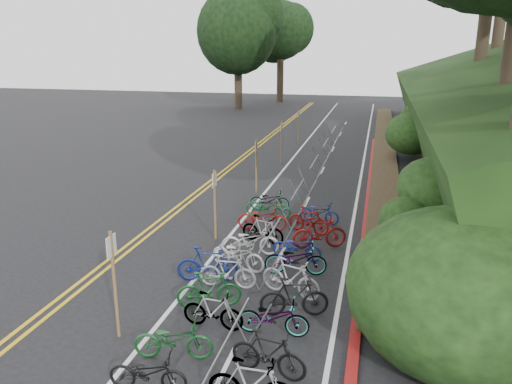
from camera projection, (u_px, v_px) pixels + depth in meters
ground at (134, 306)px, 13.03m from camera, size 120.00×120.00×0.00m
road_markings at (252, 198)px, 22.30m from camera, size 7.47×80.00×0.01m
red_curb at (369, 193)px, 22.89m from camera, size 0.25×28.00×0.10m
embankment at (512, 122)px, 27.08m from camera, size 14.30×48.14×9.11m
bike_rack_front at (229, 349)px, 9.77m from camera, size 1.11×3.16×1.11m
bike_racks_rest at (314, 167)px, 24.22m from camera, size 1.14×23.00×1.17m
signpost_near at (114, 278)px, 11.24m from camera, size 0.08×0.40×2.62m
signposts_rest at (270, 150)px, 25.54m from camera, size 0.08×18.40×2.50m
bike_front at (208, 264)px, 14.25m from camera, size 0.86×1.83×1.06m
bike_valet at (265, 259)px, 14.73m from camera, size 3.38×13.25×1.10m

